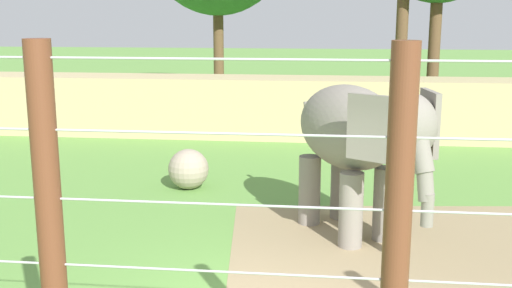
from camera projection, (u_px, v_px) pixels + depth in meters
dirt_patch at (436, 243)px, 10.53m from camera, size 7.34×4.83×0.01m
embankment_wall at (298, 108)px, 19.32m from camera, size 36.00×1.80×1.86m
elephant at (357, 137)px, 10.51m from camera, size 2.67×3.25×2.69m
enrichment_ball at (188, 169)px, 13.71m from camera, size 0.90×0.90×0.90m
cable_fence at (216, 267)px, 5.00m from camera, size 8.47×0.22×3.65m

